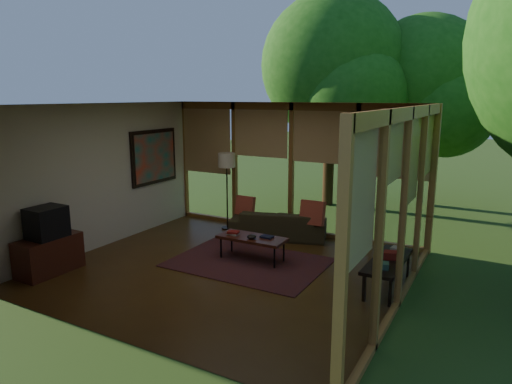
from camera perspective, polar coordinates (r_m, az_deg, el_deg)
The scene contains 25 objects.
floor at distance 7.69m, azimuth -3.61°, elevation -9.67°, with size 5.50×5.50×0.00m, color #573817.
ceiling at distance 7.15m, azimuth -3.90°, elevation 10.88°, with size 5.50×5.50×0.00m, color silver.
wall_left at distance 9.06m, azimuth -18.57°, elevation 1.93°, with size 0.04×5.00×2.70m, color beige.
wall_front at distance 5.43m, azimuth -18.16°, elevation -4.50°, with size 5.50×0.04×2.70m, color beige.
window_wall_back at distance 9.46m, azimuth 4.44°, elevation 2.93°, with size 5.50×0.12×2.70m, color #98652F.
window_wall_right at distance 6.29m, azimuth 17.87°, elevation -2.26°, with size 0.12×5.00×2.70m, color #98652F.
tree_nw at distance 12.06m, azimuth 9.57°, elevation 15.32°, with size 3.60×3.60×5.38m.
tree_ne at distance 12.62m, azimuth 20.22°, elevation 12.81°, with size 3.29×3.29×4.83m.
rug at distance 7.98m, azimuth -0.98°, elevation -8.77°, with size 2.57×1.82×0.01m, color maroon.
sofa at distance 9.27m, azimuth 2.82°, elevation -4.03°, with size 1.91×0.75×0.56m, color #39321C.
pillow_left at distance 9.49m, azimuth -1.36°, elevation -1.76°, with size 0.40×0.13×0.40m, color maroon.
pillow_right at distance 8.85m, azimuth 7.07°, elevation -2.65°, with size 0.47×0.16×0.47m, color maroon.
ct_book_lower at distance 8.09m, azimuth -2.85°, elevation -5.25°, with size 0.19×0.14×0.03m, color #B0A79F.
ct_book_upper at distance 8.08m, azimuth -2.85°, elevation -5.03°, with size 0.19×0.15×0.03m, color maroon.
ct_book_side at distance 7.92m, azimuth 1.36°, elevation -5.62°, with size 0.21×0.16×0.03m, color black.
ct_bowl at distance 7.85m, azimuth -0.55°, elevation -5.61°, with size 0.16×0.16×0.07m, color black.
media_cabinet at distance 8.18m, azimuth -24.46°, elevation -7.17°, with size 0.50×1.00×0.60m, color #4C1F14.
television at distance 8.01m, azimuth -24.71°, elevation -3.47°, with size 0.45×0.55×0.50m, color black.
console_book_a at distance 6.74m, azimuth 14.69°, elevation -8.73°, with size 0.22×0.16×0.08m, color #355D55.
console_book_b at distance 7.15m, azimuth 15.61°, elevation -7.46°, with size 0.24×0.17×0.11m, color maroon.
console_book_c at distance 7.52m, azimuth 16.32°, elevation -6.71°, with size 0.22×0.16×0.06m, color #B0A79F.
floor_lamp at distance 9.65m, azimuth -3.68°, elevation 3.45°, with size 0.36×0.36×1.65m.
coffee_table at distance 7.98m, azimuth -0.51°, elevation -5.85°, with size 1.20×0.50×0.43m.
side_console at distance 7.13m, azimuth 15.47°, elevation -8.34°, with size 0.60×1.40×0.46m.
wall_painting at distance 9.99m, azimuth -12.61°, elevation 4.31°, with size 0.06×1.35×1.15m.
Camera 1 is at (3.87, -6.01, 2.83)m, focal length 32.00 mm.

